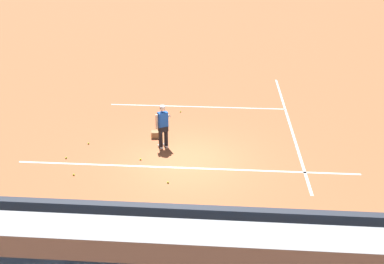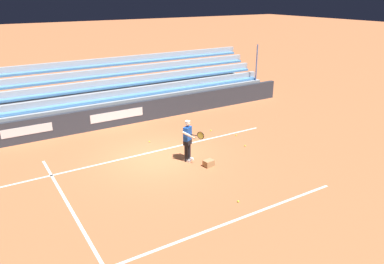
# 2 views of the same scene
# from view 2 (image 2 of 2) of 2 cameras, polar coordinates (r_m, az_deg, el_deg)

# --- Properties ---
(ground_plane) EXTENTS (160.00, 160.00, 0.00)m
(ground_plane) POSITION_cam_2_polar(r_m,az_deg,el_deg) (15.85, -5.63, -3.75)
(ground_plane) COLOR #B7663D
(court_baseline_white) EXTENTS (12.00, 0.10, 0.01)m
(court_baseline_white) POSITION_cam_2_polar(r_m,az_deg,el_deg) (16.26, -6.42, -3.12)
(court_baseline_white) COLOR white
(court_baseline_white) RESTS_ON ground
(court_sideline_white) EXTENTS (0.10, 12.00, 0.01)m
(court_sideline_white) POSITION_cam_2_polar(r_m,az_deg,el_deg) (11.34, -15.69, -15.26)
(court_sideline_white) COLOR white
(court_sideline_white) RESTS_ON ground
(court_service_line_white) EXTENTS (8.22, 0.10, 0.01)m
(court_service_line_white) POSITION_cam_2_polar(r_m,az_deg,el_deg) (11.74, 6.68, -13.18)
(court_service_line_white) COLOR white
(court_service_line_white) RESTS_ON ground
(back_wall_sponsor_board) EXTENTS (21.56, 0.25, 1.10)m
(back_wall_sponsor_board) POSITION_cam_2_polar(r_m,az_deg,el_deg) (19.59, -11.62, 2.44)
(back_wall_sponsor_board) COLOR #2D333D
(back_wall_sponsor_board) RESTS_ON ground
(bleacher_stand) EXTENTS (20.48, 3.20, 3.40)m
(bleacher_stand) POSITION_cam_2_polar(r_m,az_deg,el_deg) (21.56, -13.74, 4.52)
(bleacher_stand) COLOR #9EA3A8
(bleacher_stand) RESTS_ON ground
(tennis_player) EXTENTS (0.56, 1.07, 1.71)m
(tennis_player) POSITION_cam_2_polar(r_m,az_deg,el_deg) (15.08, -0.61, -1.26)
(tennis_player) COLOR black
(tennis_player) RESTS_ON ground
(ball_box_cardboard) EXTENTS (0.43, 0.35, 0.26)m
(ball_box_cardboard) POSITION_cam_2_polar(r_m,az_deg,el_deg) (14.89, 2.55, -4.78)
(ball_box_cardboard) COLOR #A87F51
(ball_box_cardboard) RESTS_ON ground
(tennis_ball_far_right) EXTENTS (0.07, 0.07, 0.07)m
(tennis_ball_far_right) POSITION_cam_2_polar(r_m,az_deg,el_deg) (16.59, -0.49, -2.37)
(tennis_ball_far_right) COLOR #CCE533
(tennis_ball_far_right) RESTS_ON ground
(tennis_ball_on_baseline) EXTENTS (0.07, 0.07, 0.07)m
(tennis_ball_on_baseline) POSITION_cam_2_polar(r_m,az_deg,el_deg) (18.64, 2.87, 0.23)
(tennis_ball_on_baseline) COLOR #CCE533
(tennis_ball_on_baseline) RESTS_ON ground
(tennis_ball_stray_back) EXTENTS (0.07, 0.07, 0.07)m
(tennis_ball_stray_back) POSITION_cam_2_polar(r_m,az_deg,el_deg) (16.95, 8.09, -2.08)
(tennis_ball_stray_back) COLOR #CCE533
(tennis_ball_stray_back) RESTS_ON ground
(tennis_ball_toward_net) EXTENTS (0.07, 0.07, 0.07)m
(tennis_ball_toward_net) POSITION_cam_2_polar(r_m,az_deg,el_deg) (12.61, 7.04, -10.45)
(tennis_ball_toward_net) COLOR #CCE533
(tennis_ball_toward_net) RESTS_ON ground
(tennis_ball_midcourt) EXTENTS (0.07, 0.07, 0.07)m
(tennis_ball_midcourt) POSITION_cam_2_polar(r_m,az_deg,el_deg) (18.12, 6.74, -0.50)
(tennis_ball_midcourt) COLOR #CCE533
(tennis_ball_midcourt) RESTS_ON ground
(tennis_ball_near_player) EXTENTS (0.07, 0.07, 0.07)m
(tennis_ball_near_player) POSITION_cam_2_polar(r_m,az_deg,el_deg) (17.35, -6.51, -1.47)
(tennis_ball_near_player) COLOR #CCE533
(tennis_ball_near_player) RESTS_ON ground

